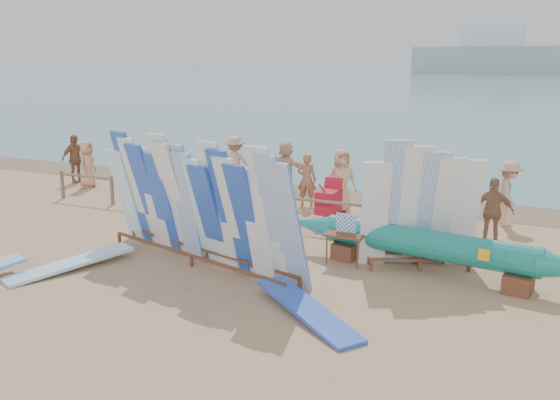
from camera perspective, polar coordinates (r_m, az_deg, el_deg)
The scene contains 27 objects.
ground at distance 14.10m, azimuth -11.30°, elevation -4.75°, with size 160.00×160.00×0.00m, color tan.
ocean at distance 139.03m, azimuth 22.12°, elevation 10.64°, with size 320.00×240.00×0.02m, color teal.
wet_sand_strip at distance 20.13m, azimuth 0.84°, elevation 0.98°, with size 40.00×2.60×0.01m, color brown.
distant_ship at distance 191.78m, azimuth 19.56°, elevation 12.93°, with size 45.00×8.00×14.00m.
fence at distance 16.34m, azimuth -5.20°, elevation 0.27°, with size 12.08×0.08×0.90m.
main_surfboard_rack at distance 12.66m, azimuth -7.92°, elevation -0.76°, with size 5.57×2.13×2.79m.
side_surfboard_rack at distance 12.66m, azimuth 13.32°, elevation -1.06°, with size 2.46×1.53×2.78m.
outrigger_canoe at distance 12.52m, azimuth 13.95°, elevation -4.30°, with size 6.68×1.48×0.95m.
vendor_table at distance 12.88m, azimuth 6.32°, elevation -4.56°, with size 0.85×0.61×1.12m.
flat_board_b at distance 13.35m, azimuth -19.49°, elevation -6.32°, with size 0.56×2.70×0.07m, color #9CD3FA.
flat_board_d at distance 10.43m, azimuth 2.62°, elevation -11.12°, with size 0.56×2.70×0.07m, color blue.
beach_chair_left at distance 17.19m, azimuth -3.67°, elevation -0.35°, with size 0.55×0.57×0.86m.
beach_chair_right at distance 17.05m, azimuth -0.34°, elevation -0.39°, with size 0.79×0.80×0.91m.
stroller at distance 15.96m, azimuth 4.71°, elevation -0.59°, with size 0.61×0.87×1.20m.
beachgoer_10 at distance 14.92m, azimuth 19.81°, elevation -1.04°, with size 0.95×0.41×1.62m, color #8C6042.
beachgoer_7 at distance 17.84m, azimuth 2.59°, elevation 1.97°, with size 0.58×0.32×1.59m, color #8C6042.
beachgoer_extra_1 at distance 22.45m, azimuth -19.14°, elevation 3.78°, with size 1.01×0.44×1.73m, color #8C6042.
beachgoer_2 at distance 19.31m, azimuth -11.27°, elevation 3.04°, with size 0.92×0.44×1.88m, color beige.
beachgoer_11 at distance 21.00m, azimuth -10.33°, elevation 3.42°, with size 1.42×0.46×1.54m, color beige.
beachgoer_3 at distance 19.88m, azimuth -4.33°, elevation 3.52°, with size 1.20×0.50×1.86m, color tan.
beachgoer_8 at distance 15.30m, azimuth 16.66°, elevation -0.41°, with size 0.80×0.38×1.65m, color beige.
beachgoer_5 at distance 19.58m, azimuth 0.59°, elevation 3.18°, with size 1.59×0.51×1.71m, color beige.
beachgoer_1 at distance 18.67m, azimuth -10.05°, elevation 2.69°, with size 0.67×0.37×1.85m, color #8C6042.
beachgoer_extra_0 at distance 16.74m, azimuth 21.12°, elevation 0.59°, with size 1.13×0.47×1.75m, color tan.
beachgoer_0 at distance 21.42m, azimuth -18.07°, elevation 3.27°, with size 0.79×0.38×1.61m, color tan.
beachgoer_6 at distance 17.12m, azimuth 5.90°, elevation 1.86°, with size 0.90×0.43×1.85m, color tan.
beachgoer_4 at distance 18.68m, azimuth -1.80°, elevation 2.50°, with size 0.94×0.40×1.60m, color #8C6042.
Camera 1 is at (8.05, -10.73, 4.32)m, focal length 38.00 mm.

